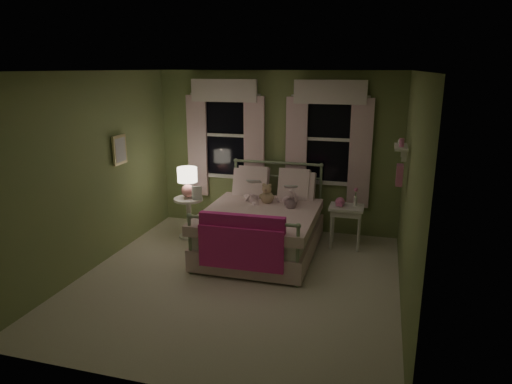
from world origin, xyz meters
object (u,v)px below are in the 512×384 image
(child_left, at_px, (252,181))
(teddy_bear, at_px, (267,195))
(child_right, at_px, (288,183))
(nightstand_right, at_px, (346,213))
(nightstand_left, at_px, (189,212))
(table_lamp, at_px, (187,179))
(bed, at_px, (262,226))

(child_left, relative_size, teddy_bear, 2.38)
(child_left, xyz_separation_m, child_right, (0.56, 0.00, 0.01))
(teddy_bear, bearing_deg, nightstand_right, 10.40)
(nightstand_left, relative_size, nightstand_right, 1.02)
(child_right, bearing_deg, table_lamp, -10.42)
(nightstand_left, bearing_deg, child_right, 6.49)
(bed, height_order, nightstand_left, bed)
(nightstand_left, distance_m, nightstand_right, 2.46)
(bed, distance_m, child_right, 0.77)
(bed, distance_m, teddy_bear, 0.49)
(child_left, distance_m, nightstand_right, 1.50)
(child_left, relative_size, table_lamp, 1.60)
(bed, relative_size, child_right, 2.58)
(child_right, height_order, teddy_bear, child_right)
(child_left, height_order, nightstand_right, child_left)
(nightstand_left, bearing_deg, bed, -10.84)
(table_lamp, bearing_deg, child_left, 10.07)
(nightstand_left, bearing_deg, table_lamp, 90.00)
(table_lamp, bearing_deg, bed, -10.84)
(child_left, bearing_deg, nightstand_left, -13.86)
(bed, xyz_separation_m, teddy_bear, (0.00, 0.26, 0.41))
(child_right, xyz_separation_m, nightstand_left, (-1.56, -0.18, -0.54))
(teddy_bear, relative_size, nightstand_left, 0.49)
(child_left, height_order, teddy_bear, child_left)
(teddy_bear, xyz_separation_m, nightstand_right, (1.17, 0.21, -0.24))
(child_right, relative_size, teddy_bear, 2.46)
(teddy_bear, distance_m, nightstand_left, 1.33)
(bed, height_order, teddy_bear, bed)
(child_right, bearing_deg, child_left, -16.91)
(table_lamp, distance_m, nightstand_right, 2.49)
(bed, xyz_separation_m, nightstand_left, (-1.28, 0.24, 0.03))
(child_right, height_order, table_lamp, child_right)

